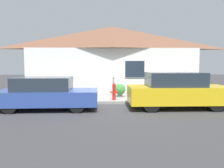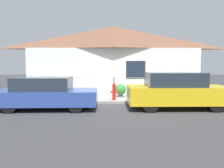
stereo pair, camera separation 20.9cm
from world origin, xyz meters
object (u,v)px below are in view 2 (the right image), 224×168
(car_right, at_px, (177,91))
(fire_hydrant, at_px, (114,91))
(potted_plant_near_hydrant, at_px, (120,90))
(car_left, at_px, (46,93))

(car_right, bearing_deg, fire_hydrant, 149.11)
(car_right, xyz_separation_m, potted_plant_near_hydrant, (-2.18, 2.52, -0.24))
(car_left, distance_m, potted_plant_near_hydrant, 4.03)
(car_left, bearing_deg, potted_plant_near_hydrant, 37.43)
(car_right, relative_size, fire_hydrant, 5.04)
(car_left, height_order, potted_plant_near_hydrant, car_left)
(potted_plant_near_hydrant, bearing_deg, fire_hydrant, -109.14)
(car_left, distance_m, fire_hydrant, 3.17)
(car_right, distance_m, fire_hydrant, 2.95)
(car_left, height_order, car_right, car_right)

